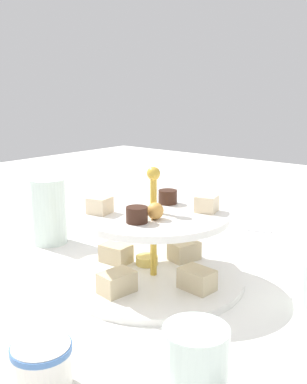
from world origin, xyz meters
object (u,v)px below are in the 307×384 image
object	(u,v)px
water_glass_short_left	(195,362)
butter_knife_left	(231,227)
teacup_with_saucer	(42,370)
tiered_serving_stand	(153,251)
water_glass_tall_right	(48,211)

from	to	relation	value
water_glass_short_left	butter_knife_left	size ratio (longest dim) A/B	0.42
teacup_with_saucer	butter_knife_left	world-z (taller)	teacup_with_saucer
tiered_serving_stand	butter_knife_left	size ratio (longest dim) A/B	1.62
water_glass_tall_right	teacup_with_saucer	world-z (taller)	water_glass_tall_right
water_glass_short_left	butter_knife_left	world-z (taller)	water_glass_short_left
butter_knife_left	water_glass_tall_right	bearing A→B (deg)	39.50
tiered_serving_stand	water_glass_short_left	size ratio (longest dim) A/B	3.89
teacup_with_saucer	butter_knife_left	distance (m)	0.59
tiered_serving_stand	teacup_with_saucer	xyz separation A→B (m)	(-0.08, 0.27, -0.02)
teacup_with_saucer	water_glass_short_left	bearing A→B (deg)	-142.29
water_glass_tall_right	water_glass_short_left	size ratio (longest dim) A/B	1.75
water_glass_tall_right	water_glass_short_left	xyz separation A→B (m)	(-0.46, 0.19, -0.03)
teacup_with_saucer	water_glass_tall_right	bearing A→B (deg)	-38.25
tiered_serving_stand	teacup_with_saucer	distance (m)	0.28
water_glass_tall_right	teacup_with_saucer	distance (m)	0.45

